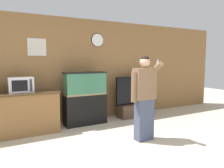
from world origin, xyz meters
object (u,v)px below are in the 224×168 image
(microwave, at_px, (21,85))
(tv_on_stand, at_px, (134,105))
(aquarium_on_stand, at_px, (85,98))
(counter_island, at_px, (20,114))
(person_standing, at_px, (144,96))

(microwave, height_order, tv_on_stand, microwave)
(aquarium_on_stand, xyz_separation_m, tv_on_stand, (1.48, 0.03, -0.32))
(counter_island, distance_m, microwave, 0.61)
(counter_island, bearing_deg, aquarium_on_stand, 2.43)
(counter_island, distance_m, aquarium_on_stand, 1.50)
(microwave, distance_m, tv_on_stand, 3.00)
(microwave, height_order, aquarium_on_stand, aquarium_on_stand)
(microwave, bearing_deg, aquarium_on_stand, 1.09)
(tv_on_stand, bearing_deg, person_standing, -119.14)
(person_standing, bearing_deg, microwave, 143.22)
(microwave, relative_size, person_standing, 0.29)
(aquarium_on_stand, relative_size, person_standing, 0.77)
(aquarium_on_stand, height_order, tv_on_stand, aquarium_on_stand)
(aquarium_on_stand, bearing_deg, person_standing, -68.91)
(tv_on_stand, bearing_deg, aquarium_on_stand, -178.84)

